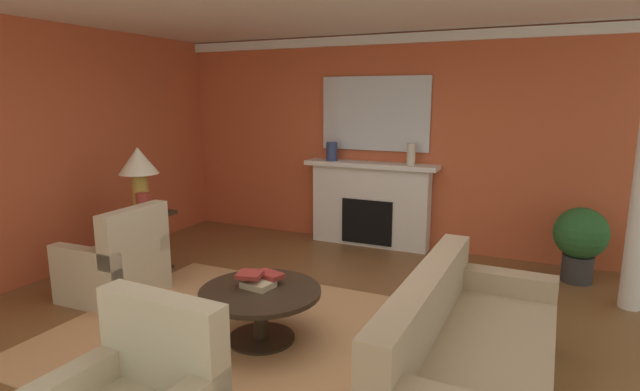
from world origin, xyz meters
name	(u,v)px	position (x,y,z in m)	size (l,w,h in m)	color
ground_plane	(303,332)	(0.00, 0.00, 0.00)	(8.36, 8.36, 0.00)	brown
wall_fireplace	(400,142)	(0.00, 2.90, 1.40)	(7.03, 0.12, 2.80)	#C65633
wall_window	(56,150)	(-3.27, 0.30, 1.40)	(0.12, 6.29, 2.80)	#C65633
crown_moulding	(401,38)	(0.00, 2.82, 2.72)	(7.03, 0.08, 0.12)	white
area_rug	(261,340)	(-0.25, -0.28, 0.01)	(3.52, 2.64, 0.01)	tan
fireplace	(370,206)	(-0.33, 2.69, 0.54)	(1.80, 0.35, 1.14)	white
mantel_mirror	(375,114)	(-0.33, 2.81, 1.78)	(1.48, 0.04, 0.97)	silver
sofa	(469,361)	(1.44, -0.45, 0.30)	(0.95, 2.12, 0.85)	tan
armchair_near_window	(116,268)	(-2.06, -0.09, 0.31)	(0.82, 0.82, 0.95)	#C1B293
coffee_table	(261,303)	(-0.25, -0.28, 0.34)	(1.00, 1.00, 0.45)	#2D2319
side_table	(144,238)	(-2.35, 0.60, 0.40)	(0.56, 0.56, 0.70)	#2D2319
table_lamp	(139,167)	(-2.35, 0.60, 1.22)	(0.44, 0.44, 0.75)	#B28E38
vase_mantel_right	(411,154)	(0.22, 2.64, 1.28)	(0.11, 0.11, 0.28)	beige
vase_mantel_left	(332,151)	(-0.88, 2.64, 1.27)	(0.15, 0.15, 0.25)	navy
vase_on_side_table	(143,205)	(-2.20, 0.48, 0.83)	(0.15, 0.15, 0.26)	#9E3328
book_red_cover	(258,284)	(-0.29, -0.25, 0.48)	(0.24, 0.20, 0.05)	tan
book_art_folio	(269,275)	(-0.26, -0.12, 0.52)	(0.24, 0.14, 0.04)	maroon
book_small_novel	(250,275)	(-0.36, -0.27, 0.56)	(0.20, 0.19, 0.04)	maroon
potted_plant	(580,238)	(2.20, 2.33, 0.49)	(0.56, 0.56, 0.83)	#333333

